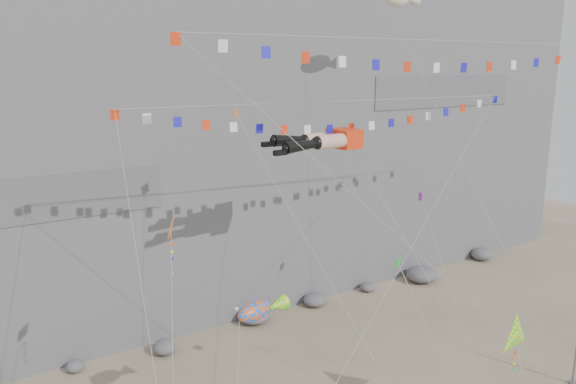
# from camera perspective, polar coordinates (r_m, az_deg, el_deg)

# --- Properties ---
(cliff) EXTENTS (80.00, 28.00, 50.00)m
(cliff) POSITION_cam_1_polar(r_m,az_deg,el_deg) (56.08, -11.67, 17.15)
(cliff) COLOR slate
(cliff) RESTS_ON ground
(talus_boulders) EXTENTS (60.00, 3.00, 1.20)m
(talus_boulders) POSITION_cam_1_polar(r_m,az_deg,el_deg) (46.68, -3.45, -12.42)
(talus_boulders) COLOR slate
(talus_boulders) RESTS_ON ground
(anchor_pole_right) EXTENTS (0.12, 0.12, 4.14)m
(anchor_pole_right) POSITION_cam_1_polar(r_m,az_deg,el_deg) (42.22, 27.19, -14.52)
(anchor_pole_right) COLOR slate
(anchor_pole_right) RESTS_ON ground
(legs_kite) EXTENTS (7.59, 15.84, 21.74)m
(legs_kite) POSITION_cam_1_polar(r_m,az_deg,el_deg) (34.10, 3.52, 5.20)
(legs_kite) COLOR red
(legs_kite) RESTS_ON ground
(flag_banner_upper) EXTENTS (29.30, 12.88, 26.81)m
(flag_banner_upper) POSITION_cam_1_polar(r_m,az_deg,el_deg) (34.99, 5.41, 9.14)
(flag_banner_upper) COLOR red
(flag_banner_upper) RESTS_ON ground
(flag_banner_lower) EXTENTS (32.21, 5.50, 24.06)m
(flag_banner_lower) POSITION_cam_1_polar(r_m,az_deg,el_deg) (33.74, 16.35, 14.48)
(flag_banner_lower) COLOR red
(flag_banner_lower) RESTS_ON ground
(harlequin_kite) EXTENTS (3.86, 7.38, 15.01)m
(harlequin_kite) POSITION_cam_1_polar(r_m,az_deg,el_deg) (25.67, -11.80, -3.76)
(harlequin_kite) COLOR red
(harlequin_kite) RESTS_ON ground
(fish_windsock) EXTENTS (6.99, 8.25, 12.40)m
(fish_windsock) POSITION_cam_1_polar(r_m,az_deg,el_deg) (28.00, -3.43, -12.03)
(fish_windsock) COLOR #FD500C
(fish_windsock) RESTS_ON ground
(delta_kite) EXTENTS (4.11, 4.19, 8.56)m
(delta_kite) POSITION_cam_1_polar(r_m,az_deg,el_deg) (32.51, 22.26, -13.43)
(delta_kite) COLOR yellow
(delta_kite) RESTS_ON ground
(blimp_windsock) EXTENTS (6.86, 13.80, 28.42)m
(blimp_windsock) POSITION_cam_1_polar(r_m,az_deg,el_deg) (43.07, 11.01, 18.63)
(blimp_windsock) COLOR beige
(blimp_windsock) RESTS_ON ground
(small_kite_a) EXTENTS (4.01, 16.11, 23.65)m
(small_kite_a) POSITION_cam_1_polar(r_m,az_deg,el_deg) (32.97, -5.00, 7.40)
(small_kite_a) COLOR orange
(small_kite_a) RESTS_ON ground
(small_kite_b) EXTENTS (6.02, 12.99, 17.80)m
(small_kite_b) POSITION_cam_1_polar(r_m,az_deg,el_deg) (39.04, 13.41, -0.80)
(small_kite_b) COLOR #B121C4
(small_kite_b) RESTS_ON ground
(small_kite_c) EXTENTS (1.39, 8.20, 12.71)m
(small_kite_c) POSITION_cam_1_polar(r_m,az_deg,el_deg) (30.29, 11.22, -7.33)
(small_kite_c) COLOR green
(small_kite_c) RESTS_ON ground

